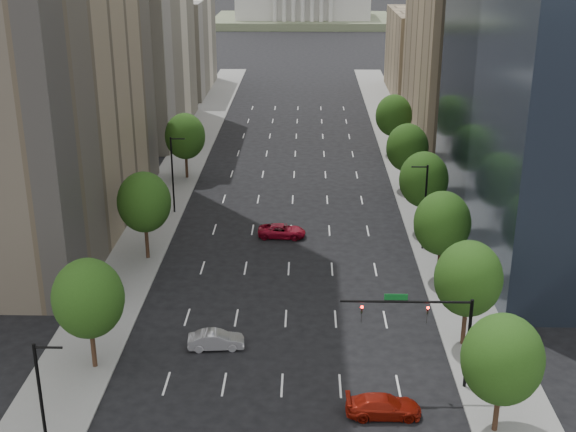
# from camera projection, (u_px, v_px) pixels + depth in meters

# --- Properties ---
(sidewalk_left) EXTENTS (6.00, 200.00, 0.15)m
(sidewalk_left) POSITION_uv_depth(u_px,v_px,m) (149.00, 228.00, 82.97)
(sidewalk_left) COLOR slate
(sidewalk_left) RESTS_ON ground
(sidewalk_right) EXTENTS (6.00, 200.00, 0.15)m
(sidewalk_right) POSITION_uv_depth(u_px,v_px,m) (434.00, 231.00, 82.24)
(sidewalk_right) COLOR slate
(sidewalk_right) RESTS_ON ground
(midrise_cream_left) EXTENTS (14.00, 30.00, 35.00)m
(midrise_cream_left) POSITION_uv_depth(u_px,v_px,m) (135.00, 20.00, 117.24)
(midrise_cream_left) COLOR beige
(midrise_cream_left) RESTS_ON ground
(filler_left) EXTENTS (14.00, 26.00, 18.00)m
(filler_left) POSITION_uv_depth(u_px,v_px,m) (173.00, 45.00, 151.10)
(filler_left) COLOR beige
(filler_left) RESTS_ON ground
(parking_tan_right) EXTENTS (14.00, 30.00, 30.00)m
(parking_tan_right) POSITION_uv_depth(u_px,v_px,m) (463.00, 40.00, 114.15)
(parking_tan_right) COLOR #8C7759
(parking_tan_right) RESTS_ON ground
(filler_right) EXTENTS (14.00, 26.00, 16.00)m
(filler_right) POSITION_uv_depth(u_px,v_px,m) (428.00, 53.00, 147.48)
(filler_right) COLOR #8C7759
(filler_right) RESTS_ON ground
(tree_right_0) EXTENTS (5.20, 5.20, 8.39)m
(tree_right_0) POSITION_uv_depth(u_px,v_px,m) (502.00, 359.00, 47.67)
(tree_right_0) COLOR #382316
(tree_right_0) RESTS_ON ground
(tree_right_1) EXTENTS (5.20, 5.20, 8.75)m
(tree_right_1) POSITION_uv_depth(u_px,v_px,m) (468.00, 279.00, 57.83)
(tree_right_1) COLOR #382316
(tree_right_1) RESTS_ON ground
(tree_right_2) EXTENTS (5.20, 5.20, 8.61)m
(tree_right_2) POSITION_uv_depth(u_px,v_px,m) (442.00, 223.00, 69.10)
(tree_right_2) COLOR #382316
(tree_right_2) RESTS_ON ground
(tree_right_3) EXTENTS (5.20, 5.20, 8.89)m
(tree_right_3) POSITION_uv_depth(u_px,v_px,m) (424.00, 180.00, 80.22)
(tree_right_3) COLOR #382316
(tree_right_3) RESTS_ON ground
(tree_right_4) EXTENTS (5.20, 5.20, 8.46)m
(tree_right_4) POSITION_uv_depth(u_px,v_px,m) (407.00, 148.00, 93.47)
(tree_right_4) COLOR #382316
(tree_right_4) RESTS_ON ground
(tree_right_5) EXTENTS (5.20, 5.20, 8.75)m
(tree_right_5) POSITION_uv_depth(u_px,v_px,m) (394.00, 115.00, 108.33)
(tree_right_5) COLOR #382316
(tree_right_5) RESTS_ON ground
(tree_left_0) EXTENTS (5.20, 5.20, 8.75)m
(tree_left_0) POSITION_uv_depth(u_px,v_px,m) (88.00, 298.00, 54.74)
(tree_left_0) COLOR #382316
(tree_left_0) RESTS_ON ground
(tree_left_1) EXTENTS (5.20, 5.20, 8.97)m
(tree_left_1) POSITION_uv_depth(u_px,v_px,m) (144.00, 202.00, 73.37)
(tree_left_1) COLOR #382316
(tree_left_1) RESTS_ON ground
(tree_left_2) EXTENTS (5.20, 5.20, 8.68)m
(tree_left_2) POSITION_uv_depth(u_px,v_px,m) (185.00, 136.00, 97.78)
(tree_left_2) COLOR #382316
(tree_left_2) RESTS_ON ground
(streetlight_rn) EXTENTS (1.70, 0.20, 9.00)m
(streetlight_rn) POSITION_uv_depth(u_px,v_px,m) (424.00, 205.00, 75.93)
(streetlight_rn) COLOR black
(streetlight_rn) RESTS_ON ground
(streetlight_ls) EXTENTS (1.70, 0.20, 9.00)m
(streetlight_ls) POSITION_uv_depth(u_px,v_px,m) (43.00, 407.00, 43.83)
(streetlight_ls) COLOR black
(streetlight_ls) RESTS_ON ground
(streetlight_ln) EXTENTS (1.70, 0.20, 9.00)m
(streetlight_ln) POSITION_uv_depth(u_px,v_px,m) (173.00, 173.00, 85.91)
(streetlight_ln) COLOR black
(streetlight_ln) RESTS_ON ground
(traffic_signal) EXTENTS (9.12, 0.40, 7.38)m
(traffic_signal) POSITION_uv_depth(u_px,v_px,m) (434.00, 323.00, 52.50)
(traffic_signal) COLOR black
(traffic_signal) RESTS_ON ground
(foothills) EXTENTS (720.00, 413.00, 263.00)m
(foothills) POSITION_uv_depth(u_px,v_px,m) (349.00, 21.00, 599.57)
(foothills) COLOR olive
(foothills) RESTS_ON ground
(car_red_near) EXTENTS (5.12, 2.18, 1.47)m
(car_red_near) POSITION_uv_depth(u_px,v_px,m) (383.00, 406.00, 50.95)
(car_red_near) COLOR maroon
(car_red_near) RESTS_ON ground
(car_silver) EXTENTS (4.49, 1.93, 1.44)m
(car_silver) POSITION_uv_depth(u_px,v_px,m) (216.00, 340.00, 59.16)
(car_silver) COLOR #A0A0A5
(car_silver) RESTS_ON ground
(car_red_far) EXTENTS (5.14, 2.58, 1.40)m
(car_red_far) POSITION_uv_depth(u_px,v_px,m) (282.00, 231.00, 80.57)
(car_red_far) COLOR maroon
(car_red_far) RESTS_ON ground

